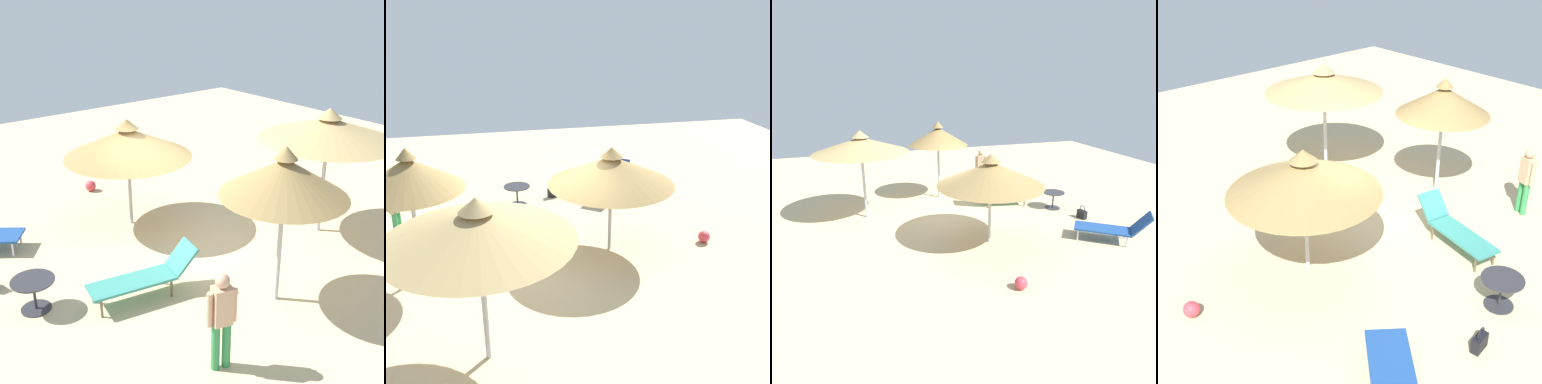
{
  "view_description": "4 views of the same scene",
  "coord_description": "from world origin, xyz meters",
  "views": [
    {
      "loc": [
        5.86,
        7.76,
        5.28
      ],
      "look_at": [
        -0.27,
        0.14,
        1.16
      ],
      "focal_mm": 47.72,
      "sensor_mm": 36.0,
      "label": 1
    },
    {
      "loc": [
        -9.07,
        1.47,
        5.3
      ],
      "look_at": [
        0.16,
        -0.68,
        1.55
      ],
      "focal_mm": 43.71,
      "sensor_mm": 36.0,
      "label": 2
    },
    {
      "loc": [
        -3.14,
        -9.69,
        4.33
      ],
      "look_at": [
        -0.16,
        -0.51,
        1.2
      ],
      "focal_mm": 33.2,
      "sensor_mm": 36.0,
      "label": 3
    },
    {
      "loc": [
        6.96,
        -6.28,
        6.15
      ],
      "look_at": [
        0.16,
        -0.28,
        1.18
      ],
      "focal_mm": 49.03,
      "sensor_mm": 36.0,
      "label": 4
    }
  ],
  "objects": [
    {
      "name": "side_table_round",
      "position": [
        3.36,
        0.36,
        0.4
      ],
      "size": [
        0.74,
        0.74,
        0.58
      ],
      "color": "#2D2D33",
      "rests_on": "ground"
    },
    {
      "name": "handbag",
      "position": [
        3.76,
        -0.75,
        0.15
      ],
      "size": [
        0.19,
        0.34,
        0.43
      ],
      "color": "black",
      "rests_on": "ground"
    },
    {
      "name": "person_standing_near_left",
      "position": [
        1.83,
        3.41,
        0.89
      ],
      "size": [
        0.44,
        0.29,
        1.58
      ],
      "color": "#338C4C",
      "rests_on": "ground"
    },
    {
      "name": "ground",
      "position": [
        0.0,
        0.0,
        -0.05
      ],
      "size": [
        24.0,
        24.0,
        0.1
      ],
      "primitive_type": "cube",
      "color": "beige"
    },
    {
      "name": "lounge_chair_far_right",
      "position": [
        1.66,
        1.23,
        0.42
      ],
      "size": [
        2.04,
        0.91,
        0.85
      ],
      "color": "teal",
      "rests_on": "ground"
    },
    {
      "name": "parasol_umbrella_near_right",
      "position": [
        -2.83,
        1.51,
        2.37
      ],
      "size": [
        2.92,
        2.92,
        2.81
      ],
      "color": "#B2B2B7",
      "rests_on": "ground"
    },
    {
      "name": "lounge_chair_back",
      "position": [
        3.55,
        -2.45,
        0.41
      ],
      "size": [
        1.92,
        1.7,
        0.91
      ],
      "color": "#1E478C",
      "rests_on": "ground"
    },
    {
      "name": "beach_ball",
      "position": [
        0.07,
        -3.78,
        0.14
      ],
      "size": [
        0.28,
        0.28,
        0.28
      ],
      "primitive_type": "sphere",
      "color": "#D83F4C",
      "rests_on": "ground"
    },
    {
      "name": "parasol_umbrella_center",
      "position": [
        -0.09,
        2.74,
        2.31
      ],
      "size": [
        2.14,
        2.14,
        2.84
      ],
      "color": "#B2B2B7",
      "rests_on": "ground"
    },
    {
      "name": "parasol_umbrella_front",
      "position": [
        0.26,
        -1.45,
        1.95
      ],
      "size": [
        2.83,
        2.83,
        2.48
      ],
      "color": "#B2B2B7",
      "rests_on": "ground"
    }
  ]
}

